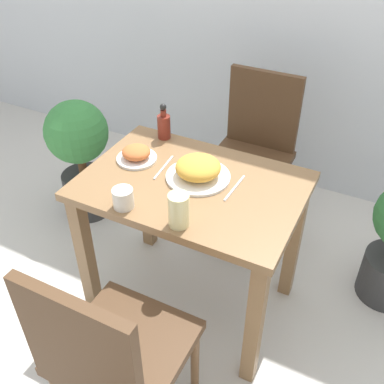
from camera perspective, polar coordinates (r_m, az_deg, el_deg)
name	(u,v)px	position (r m, az deg, el deg)	size (l,w,h in m)	color
ground_plane	(192,298)	(2.36, 0.00, -13.30)	(16.00, 16.00, 0.00)	beige
dining_table	(192,208)	(1.94, 0.00, -2.04)	(0.91, 0.63, 0.73)	olive
chair_near	(110,354)	(1.57, -10.39, -19.55)	(0.42, 0.42, 0.92)	#4C331E
chair_far	(254,147)	(2.51, 7.85, 5.73)	(0.42, 0.42, 0.92)	#4C331E
food_plate	(198,169)	(1.86, 0.78, 2.88)	(0.27, 0.27, 0.09)	white
side_plate	(136,154)	(2.00, -7.07, 4.80)	(0.18, 0.18, 0.07)	white
drink_cup	(123,198)	(1.73, -8.74, -0.78)	(0.08, 0.08, 0.08)	silver
juice_glass	(179,210)	(1.61, -1.70, -2.32)	(0.08, 0.08, 0.13)	beige
sauce_bottle	(164,125)	(2.13, -3.60, 8.47)	(0.06, 0.06, 0.18)	maroon
fork_utensil	(164,167)	(1.95, -3.61, 3.15)	(0.02, 0.19, 0.00)	silver
spoon_utensil	(235,188)	(1.83, 5.44, 0.53)	(0.02, 0.19, 0.00)	silver
potted_plant_left	(80,151)	(2.69, -14.06, 5.01)	(0.36, 0.36, 0.75)	#333333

